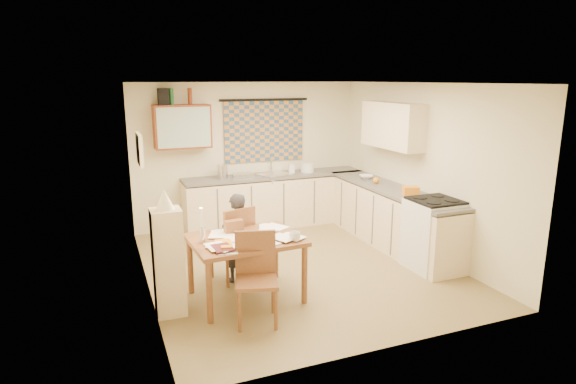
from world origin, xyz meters
name	(u,v)px	position (x,y,z in m)	size (l,w,h in m)	color
floor	(297,267)	(0.00, 0.00, -0.01)	(4.00, 4.50, 0.02)	olive
ceiling	(298,82)	(0.00, 0.00, 2.51)	(4.00, 4.50, 0.02)	white
wall_back	(248,155)	(0.00, 2.26, 1.25)	(4.00, 0.02, 2.50)	beige
wall_front	(393,225)	(0.00, -2.26, 1.25)	(4.00, 0.02, 2.50)	beige
wall_left	(142,191)	(-2.01, 0.00, 1.25)	(0.02, 4.50, 2.50)	beige
wall_right	(422,169)	(2.01, 0.00, 1.25)	(0.02, 4.50, 2.50)	beige
window_blind	(264,131)	(0.30, 2.22, 1.65)	(1.45, 0.03, 1.05)	#2D4E71
curtain_rod	(264,100)	(0.30, 2.20, 2.20)	(0.04, 0.04, 1.60)	black
wall_cabinet	(182,127)	(-1.15, 2.08, 1.80)	(0.90, 0.34, 0.70)	#65260F
wall_cabinet_glass	(184,128)	(-1.15, 1.91, 1.80)	(0.84, 0.02, 0.64)	#99B2A5
upper_cabinet_right	(393,125)	(1.83, 0.55, 1.85)	(0.34, 1.30, 0.70)	beige
framed_print	(139,149)	(-1.97, 0.40, 1.70)	(0.04, 0.50, 0.40)	#ECE2C9
print_canvas	(141,149)	(-1.95, 0.40, 1.70)	(0.01, 0.42, 0.32)	silver
counter_back	(278,200)	(0.44, 1.95, 0.45)	(3.30, 0.62, 0.92)	beige
counter_right	(390,217)	(1.70, 0.32, 0.45)	(0.62, 2.95, 0.92)	beige
stove	(433,234)	(1.70, -0.74, 0.49)	(0.63, 0.63, 0.98)	white
sink	(275,177)	(0.40, 1.95, 0.88)	(0.55, 0.45, 0.10)	silver
tap	(271,165)	(0.39, 2.13, 1.06)	(0.03, 0.03, 0.28)	silver
dish_rack	(243,175)	(-0.19, 1.95, 0.95)	(0.35, 0.30, 0.06)	silver
kettle	(222,171)	(-0.54, 1.95, 1.04)	(0.18, 0.18, 0.24)	silver
mixing_bowl	(307,168)	(1.01, 1.95, 1.00)	(0.24, 0.24, 0.16)	white
soap_bottle	(291,167)	(0.73, 2.00, 1.02)	(0.10, 0.10, 0.21)	white
bowl	(366,177)	(1.70, 1.06, 0.95)	(0.30, 0.30, 0.06)	white
orange_bag	(411,191)	(1.70, -0.19, 0.98)	(0.22, 0.16, 0.12)	orange
fruit_orange	(376,180)	(1.65, 0.67, 0.97)	(0.10, 0.10, 0.10)	orange
speaker	(163,97)	(-1.42, 2.08, 2.28)	(0.16, 0.20, 0.26)	black
bottle_green	(171,96)	(-1.30, 2.08, 2.28)	(0.07, 0.07, 0.26)	#195926
bottle_brown	(190,96)	(-1.00, 2.08, 2.28)	(0.07, 0.07, 0.26)	#65260F
dining_table	(246,268)	(-0.94, -0.68, 0.38)	(1.30, 1.02, 0.75)	brown
chair_far	(233,257)	(-0.94, -0.10, 0.31)	(0.56, 0.56, 0.99)	brown
chair_near	(257,295)	(-1.01, -1.28, 0.30)	(0.54, 0.54, 0.97)	brown
person	(237,238)	(-0.90, -0.14, 0.58)	(0.49, 0.40, 1.16)	black
shelf_stand	(168,263)	(-1.84, -0.75, 0.60)	(0.32, 0.30, 1.20)	beige
lampshade	(165,199)	(-1.84, -0.75, 1.31)	(0.20, 0.20, 0.22)	#ECE2C9
letter_rack	(234,227)	(-1.02, -0.46, 0.83)	(0.22, 0.10, 0.16)	brown
mug	(295,236)	(-0.44, -0.98, 0.80)	(0.15, 0.15, 0.10)	white
magazine	(213,250)	(-1.39, -0.97, 0.76)	(0.23, 0.29, 0.03)	maroon
book	(216,244)	(-1.32, -0.78, 0.76)	(0.20, 0.25, 0.02)	orange
orange_box	(226,248)	(-1.25, -0.98, 0.77)	(0.12, 0.08, 0.04)	orange
eyeglasses	(267,243)	(-0.77, -0.96, 0.76)	(0.13, 0.04, 0.02)	black
candle_holder	(202,235)	(-1.44, -0.67, 0.84)	(0.06, 0.06, 0.18)	silver
candle	(202,218)	(-1.43, -0.64, 1.04)	(0.02, 0.02, 0.22)	white
candle_flame	(200,208)	(-1.45, -0.69, 1.16)	(0.02, 0.02, 0.02)	#FFCC66
papers	(250,238)	(-0.91, -0.74, 0.76)	(1.19, 0.94, 0.03)	white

